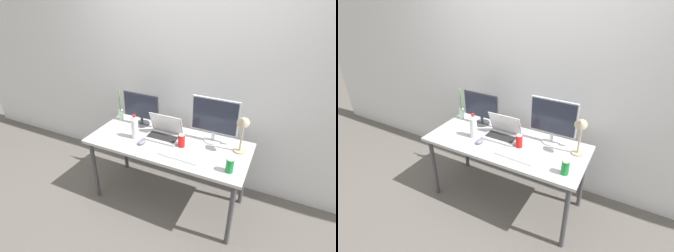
% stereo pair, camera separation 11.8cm
% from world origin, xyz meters
% --- Properties ---
extents(ground_plane, '(16.00, 16.00, 0.00)m').
position_xyz_m(ground_plane, '(0.00, 0.00, 0.00)').
color(ground_plane, '#5B5651').
extents(wall_back, '(7.00, 0.08, 2.60)m').
position_xyz_m(wall_back, '(0.00, 0.59, 1.30)').
color(wall_back, silver).
rests_on(wall_back, ground).
extents(work_desk, '(1.59, 0.70, 0.74)m').
position_xyz_m(work_desk, '(0.00, 0.00, 0.67)').
color(work_desk, '#424247').
rests_on(work_desk, ground).
extents(monitor_left, '(0.42, 0.17, 0.37)m').
position_xyz_m(monitor_left, '(-0.42, 0.21, 0.94)').
color(monitor_left, '#38383D').
rests_on(monitor_left, work_desk).
extents(monitor_center, '(0.46, 0.18, 0.45)m').
position_xyz_m(monitor_center, '(0.39, 0.22, 0.99)').
color(monitor_center, silver).
rests_on(monitor_center, work_desk).
extents(laptop_silver, '(0.35, 0.24, 0.24)m').
position_xyz_m(laptop_silver, '(-0.08, 0.08, 0.80)').
color(laptop_silver, '#B7B7BC').
rests_on(laptop_silver, work_desk).
extents(keyboard_main, '(0.38, 0.13, 0.02)m').
position_xyz_m(keyboard_main, '(0.20, -0.18, 0.75)').
color(keyboard_main, white).
rests_on(keyboard_main, work_desk).
extents(mouse_by_keyboard, '(0.08, 0.11, 0.04)m').
position_xyz_m(mouse_by_keyboard, '(-0.22, -0.14, 0.76)').
color(mouse_by_keyboard, slate).
rests_on(mouse_by_keyboard, work_desk).
extents(water_bottle, '(0.07, 0.07, 0.26)m').
position_xyz_m(water_bottle, '(-0.33, -0.07, 0.86)').
color(water_bottle, silver).
rests_on(water_bottle, work_desk).
extents(soda_can_near_keyboard, '(0.07, 0.07, 0.13)m').
position_xyz_m(soda_can_near_keyboard, '(0.66, -0.20, 0.80)').
color(soda_can_near_keyboard, '#197F33').
rests_on(soda_can_near_keyboard, work_desk).
extents(soda_can_by_laptop, '(0.07, 0.07, 0.13)m').
position_xyz_m(soda_can_by_laptop, '(0.15, -0.01, 0.80)').
color(soda_can_by_laptop, red).
rests_on(soda_can_by_laptop, work_desk).
extents(bamboo_vase, '(0.06, 0.06, 0.36)m').
position_xyz_m(bamboo_vase, '(-0.70, 0.22, 0.82)').
color(bamboo_vase, '#B2D1B7').
rests_on(bamboo_vase, work_desk).
extents(desk_lamp, '(0.11, 0.18, 0.40)m').
position_xyz_m(desk_lamp, '(0.67, 0.10, 1.01)').
color(desk_lamp, tan).
rests_on(desk_lamp, work_desk).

